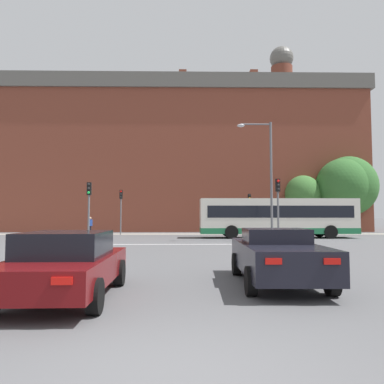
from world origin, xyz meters
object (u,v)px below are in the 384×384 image
traffic_light_far_right (249,207)px  pedestrian_walking_east (238,223)px  bus_crossing_lead (277,217)px  street_lamp_junction (266,169)px  car_roadster_right (277,255)px  pedestrian_waiting (90,224)px  traffic_light_near_left (89,202)px  car_saloon_left (66,264)px  traffic_light_far_left (121,204)px  traffic_light_near_right (278,200)px

traffic_light_far_right → pedestrian_walking_east: (-0.90, 1.25, -1.48)m
bus_crossing_lead → street_lamp_junction: (-1.69, -3.89, 3.29)m
traffic_light_far_right → street_lamp_junction: (-0.41, -8.94, 2.39)m
car_roadster_right → pedestrian_waiting: 27.20m
pedestrian_waiting → traffic_light_near_left: bearing=-140.7°
car_saloon_left → traffic_light_near_left: 16.12m
car_saloon_left → traffic_light_far_left: (-3.33, 25.90, 2.01)m
traffic_light_far_right → pedestrian_waiting: size_ratio=2.32×
car_saloon_left → traffic_light_far_right: bearing=71.1°
traffic_light_near_left → bus_crossing_lead: bearing=22.1°
car_saloon_left → pedestrian_waiting: bearing=102.1°
car_saloon_left → traffic_light_near_right: size_ratio=1.11×
traffic_light_near_right → traffic_light_far_left: size_ratio=0.99×
traffic_light_near_right → pedestrian_waiting: bearing=141.8°
traffic_light_far_right → car_roadster_right: bearing=-98.2°
traffic_light_near_right → street_lamp_junction: 3.00m
bus_crossing_lead → pedestrian_walking_east: (-2.18, 6.31, -0.58)m
traffic_light_far_right → street_lamp_junction: 9.27m
traffic_light_near_right → street_lamp_junction: street_lamp_junction is taller
traffic_light_near_left → street_lamp_junction: size_ratio=0.47×
bus_crossing_lead → traffic_light_near_left: 14.27m
car_roadster_right → pedestrian_waiting: (-11.05, 24.86, 0.21)m
pedestrian_waiting → traffic_light_far_right: bearing=-66.0°
car_saloon_left → pedestrian_walking_east: (7.45, 27.26, 0.32)m
car_saloon_left → traffic_light_near_right: traffic_light_near_right is taller
traffic_light_far_right → traffic_light_far_left: 11.68m
traffic_light_near_right → street_lamp_junction: bearing=98.7°
traffic_light_near_right → traffic_light_far_right: size_ratio=1.08×
traffic_light_near_right → pedestrian_walking_east: (-0.80, 12.21, -1.67)m
car_roadster_right → street_lamp_junction: 16.37m
traffic_light_near_right → bus_crossing_lead: bearing=76.9°
bus_crossing_lead → traffic_light_far_left: traffic_light_far_left is taller
traffic_light_near_right → pedestrian_waiting: (-14.46, 11.36, -1.78)m
traffic_light_far_right → bus_crossing_lead: bearing=-75.8°
traffic_light_far_left → pedestrian_walking_east: 10.99m
traffic_light_far_left → pedestrian_walking_east: bearing=7.2°
bus_crossing_lead → traffic_light_near_left: size_ratio=3.13×
pedestrian_walking_east → traffic_light_near_right: bearing=-152.5°
street_lamp_junction → pedestrian_walking_east: size_ratio=4.61×
bus_crossing_lead → traffic_light_near_right: bearing=-13.1°
traffic_light_near_right → traffic_light_far_left: 15.87m
traffic_light_near_left → traffic_light_near_right: bearing=-2.7°
street_lamp_junction → pedestrian_waiting: size_ratio=5.08×
bus_crossing_lead → pedestrian_waiting: bus_crossing_lead is taller
traffic_light_far_left → street_lamp_junction: 14.48m
car_saloon_left → bus_crossing_lead: bearing=64.2°
car_saloon_left → bus_crossing_lead: size_ratio=0.37×
car_roadster_right → street_lamp_junction: bearing=80.1°
bus_crossing_lead → traffic_light_near_right: (-1.37, -5.91, 1.09)m
traffic_light_near_right → car_roadster_right: bearing=-104.2°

